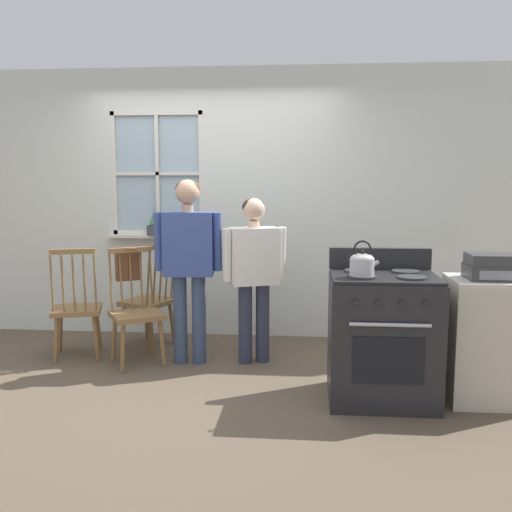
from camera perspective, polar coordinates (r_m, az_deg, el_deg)
The scene contains 13 objects.
ground_plane at distance 4.72m, azimuth -6.80°, elevation -12.22°, with size 16.00×16.00×0.00m, color brown.
wall_back at distance 5.81m, azimuth -3.90°, elevation 5.02°, with size 6.40×0.16×2.70m.
chair_by_window at distance 5.09m, azimuth -11.88°, elevation -5.65°, with size 0.57×0.56×1.01m.
chair_near_wall at distance 5.39m, azimuth -17.51°, elevation -5.10°, with size 0.52×0.51×1.01m.
chair_center_cluster at distance 5.56m, azimuth -10.62°, elevation -4.48°, with size 0.54×0.55×1.01m.
person_elderly_left at distance 4.93m, azimuth -6.77°, elevation 0.37°, with size 0.58×0.24×1.60m.
person_teen_center at distance 4.92m, azimuth -0.21°, elevation -0.90°, with size 0.56×0.34×1.44m.
stove at distance 4.27m, azimuth 12.53°, elevation -7.85°, with size 0.76×0.68×1.08m.
kettle at distance 4.01m, azimuth 10.57°, elevation -0.74°, with size 0.21×0.17×0.25m.
potted_plant at distance 5.88m, azimuth -10.25°, elevation 2.86°, with size 0.13×0.13×0.28m.
handbag at distance 5.24m, azimuth -12.65°, elevation -0.90°, with size 0.24×0.25×0.31m.
side_counter at distance 4.49m, azimuth 22.02°, elevation -7.77°, with size 0.55×0.50×0.90m.
stereo at distance 4.36m, azimuth 22.46°, elevation -1.01°, with size 0.34×0.29×0.18m.
Camera 1 is at (0.94, -4.34, 1.60)m, focal length 40.00 mm.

